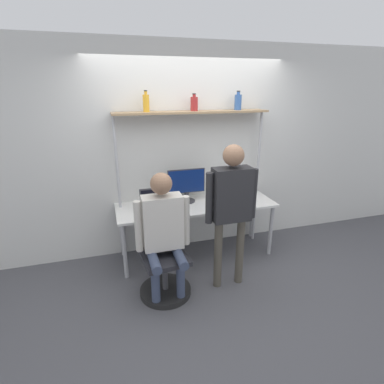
{
  "coord_description": "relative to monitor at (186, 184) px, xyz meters",
  "views": [
    {
      "loc": [
        -1.07,
        -3.07,
        2.15
      ],
      "look_at": [
        -0.2,
        -0.14,
        1.08
      ],
      "focal_mm": 28.0,
      "sensor_mm": 36.0,
      "label": 1
    }
  ],
  "objects": [
    {
      "name": "monitor",
      "position": [
        0.0,
        0.0,
        0.0
      ],
      "size": [
        0.49,
        0.22,
        0.43
      ],
      "color": "#333338",
      "rests_on": "desk"
    },
    {
      "name": "office_chair",
      "position": [
        -0.48,
        -0.79,
        -0.69
      ],
      "size": [
        0.56,
        0.56,
        0.92
      ],
      "color": "black",
      "rests_on": "ground_plane"
    },
    {
      "name": "bottle_blue",
      "position": [
        0.69,
        0.04,
        1.01
      ],
      "size": [
        0.09,
        0.09,
        0.23
      ],
      "color": "#335999",
      "rests_on": "shelf_unit"
    },
    {
      "name": "person_seated",
      "position": [
        -0.48,
        -0.83,
        -0.16
      ],
      "size": [
        0.57,
        0.47,
        1.37
      ],
      "color": "#38425B",
      "rests_on": "ground_plane"
    },
    {
      "name": "wall_back",
      "position": [
        0.09,
        0.22,
        0.38
      ],
      "size": [
        8.0,
        0.06,
        2.7
      ],
      "color": "silver",
      "rests_on": "ground_plane"
    },
    {
      "name": "shelf_unit",
      "position": [
        0.09,
        0.04,
        0.65
      ],
      "size": [
        1.93,
        0.28,
        1.88
      ],
      "color": "#997A56",
      "rests_on": "ground_plane"
    },
    {
      "name": "desk",
      "position": [
        0.09,
        -0.14,
        -0.31
      ],
      "size": [
        2.03,
        0.66,
        0.73
      ],
      "color": "silver",
      "rests_on": "ground_plane"
    },
    {
      "name": "bottle_red",
      "position": [
        0.11,
        0.04,
        1.0
      ],
      "size": [
        0.09,
        0.09,
        0.2
      ],
      "color": "maroon",
      "rests_on": "shelf_unit"
    },
    {
      "name": "cell_phone",
      "position": [
        -0.24,
        -0.27,
        -0.23
      ],
      "size": [
        0.07,
        0.15,
        0.01
      ],
      "color": "silver",
      "rests_on": "desk"
    },
    {
      "name": "person_standing",
      "position": [
        0.25,
        -0.86,
        0.06
      ],
      "size": [
        0.57,
        0.22,
        1.62
      ],
      "color": "#4C473D",
      "rests_on": "ground_plane"
    },
    {
      "name": "laptop",
      "position": [
        -0.48,
        -0.2,
        -0.17
      ],
      "size": [
        0.28,
        0.26,
        0.26
      ],
      "color": "#333338",
      "rests_on": "desk"
    },
    {
      "name": "ground_plane",
      "position": [
        0.09,
        -0.49,
        -0.97
      ],
      "size": [
        12.0,
        12.0,
        0.0
      ],
      "primitive_type": "plane",
      "color": "#4C4C51"
    },
    {
      "name": "bottle_amber",
      "position": [
        -0.47,
        0.04,
        1.01
      ],
      "size": [
        0.07,
        0.07,
        0.24
      ],
      "color": "gold",
      "rests_on": "shelf_unit"
    }
  ]
}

